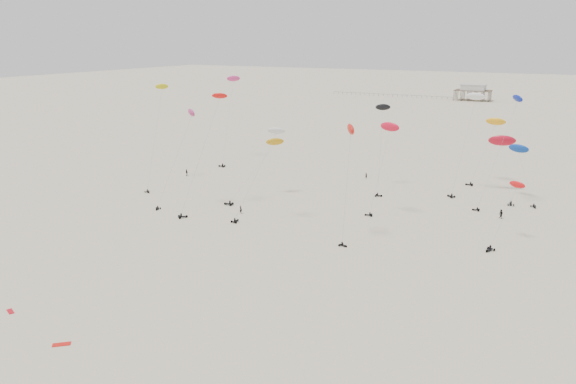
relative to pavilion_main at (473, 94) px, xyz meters
The scene contains 24 objects.
ground_plane 150.39m from the pavilion_main, 86.19° to the right, with size 900.00×900.00×0.00m, color beige.
pavilion_main is the anchor object (origin of this frame).
pier_fence 52.11m from the pavilion_main, behind, with size 80.20×0.20×1.50m.
rig_0 261.56m from the pavilion_main, 89.19° to the right, with size 8.86×8.80×20.11m.
rig_1 245.92m from the pavilion_main, 91.26° to the right, with size 7.73×17.16×18.62m.
rig_2 258.40m from the pavilion_main, 78.73° to the right, with size 5.41×11.72×13.36m.
rig_3 261.43m from the pavilion_main, 93.62° to the right, with size 8.19×9.91×22.59m.
rig_4 260.91m from the pavilion_main, 92.52° to the right, with size 4.27×16.43×27.16m.
rig_5 223.67m from the pavilion_main, 77.30° to the right, with size 8.88×11.10×14.36m.
rig_6 225.63m from the pavilion_main, 85.69° to the right, with size 6.43×13.25×22.24m.
rig_7 230.53m from the pavilion_main, 78.26° to the right, with size 7.82×13.60×25.99m.
rig_8 216.90m from the pavilion_main, 99.49° to the right, with size 8.15×17.74×28.12m.
rig_9 249.08m from the pavilion_main, 98.48° to the right, with size 8.84×17.39×28.56m.
rig_10 247.00m from the pavilion_main, 84.21° to the right, with size 5.92×5.96×20.20m.
rig_11 209.45m from the pavilion_main, 78.86° to the right, with size 7.52×9.90×17.81m.
rig_12 264.89m from the pavilion_main, 84.88° to the right, with size 4.07×8.74×22.04m.
rig_13 218.90m from the pavilion_main, 78.23° to the right, with size 9.20×16.28×17.50m.
rig_14 221.69m from the pavilion_main, 80.39° to the right, with size 5.68×11.85×24.90m.
spectator_0 260.02m from the pavilion_main, 90.61° to the right, with size 0.75×0.52×2.06m, color black.
spectator_1 242.12m from the pavilion_main, 78.51° to the right, with size 1.14×0.66×2.32m, color black.
spectator_2 240.23m from the pavilion_main, 98.30° to the right, with size 1.31×0.70×2.21m, color black.
spectator_3 217.38m from the pavilion_main, 87.21° to the right, with size 0.68×0.47×1.88m, color black.
grounded_kite_a 316.79m from the pavilion_main, 88.81° to the right, with size 2.20×0.90×0.08m, color red.
grounded_kite_b 313.95m from the pavilion_main, 91.27° to the right, with size 1.80×0.70×0.07m, color #BA0B17.
Camera 1 is at (50.97, -9.03, 37.22)m, focal length 35.00 mm.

